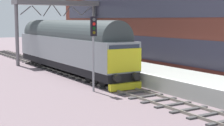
{
  "coord_description": "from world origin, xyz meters",
  "views": [
    {
      "loc": [
        -12.82,
        -24.04,
        4.75
      ],
      "look_at": [
        0.2,
        -2.5,
        1.63
      ],
      "focal_mm": 56.79,
      "sensor_mm": 36.0,
      "label": 1
    }
  ],
  "objects": [
    {
      "name": "overhead_footbridge",
      "position": [
        2.05,
        11.99,
        6.0
      ],
      "size": [
        9.3,
        2.0,
        6.76
      ],
      "color": "slate",
      "rests_on": "ground"
    },
    {
      "name": "ground_plane",
      "position": [
        0.0,
        0.0,
        0.0
      ],
      "size": [
        140.0,
        140.0,
        0.0
      ],
      "primitive_type": "plane",
      "color": "slate",
      "rests_on": "ground"
    },
    {
      "name": "waiting_passenger",
      "position": [
        2.91,
        -0.59,
        1.99
      ],
      "size": [
        0.38,
        0.51,
        1.64
      ],
      "rotation": [
        0.0,
        0.0,
        1.68
      ],
      "color": "#233340",
      "rests_on": "station_platform"
    },
    {
      "name": "signal_post_near",
      "position": [
        -1.95,
        -3.72,
        3.2
      ],
      "size": [
        0.44,
        0.22,
        4.93
      ],
      "color": "gray",
      "rests_on": "ground"
    },
    {
      "name": "station_platform",
      "position": [
        3.6,
        0.0,
        0.5
      ],
      "size": [
        4.0,
        44.0,
        1.01
      ],
      "color": "#AAAEA5",
      "rests_on": "ground"
    },
    {
      "name": "track_main",
      "position": [
        0.0,
        0.0,
        0.05
      ],
      "size": [
        2.5,
        60.0,
        0.15
      ],
      "color": "gray",
      "rests_on": "ground"
    },
    {
      "name": "platform_number_sign",
      "position": [
        2.03,
        -2.27,
        2.23
      ],
      "size": [
        0.1,
        0.44,
        1.83
      ],
      "color": "slate",
      "rests_on": "station_platform"
    },
    {
      "name": "diesel_locomotive",
      "position": [
        0.0,
        4.65,
        2.48
      ],
      "size": [
        2.74,
        18.67,
        4.68
      ],
      "color": "black",
      "rests_on": "ground"
    }
  ]
}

